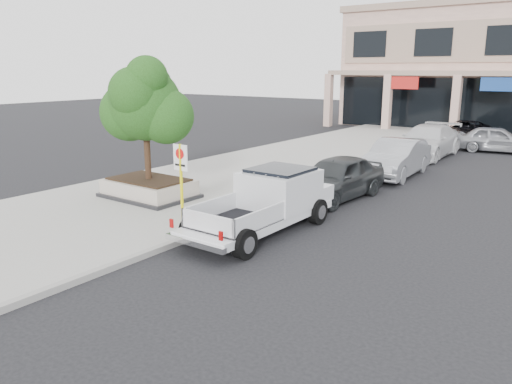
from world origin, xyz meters
TOP-DOWN VIEW (x-y plane):
  - ground at (0.00, 0.00)m, footprint 120.00×120.00m
  - sidewalk at (-5.50, 6.00)m, footprint 8.00×52.00m
  - curb at (-1.55, 6.00)m, footprint 0.20×52.00m
  - planter at (-5.61, 2.04)m, footprint 3.20×2.20m
  - planter_tree at (-5.48, 2.19)m, footprint 2.90×2.55m
  - no_parking_sign at (-2.73, 0.77)m, footprint 0.55×0.09m
  - hedge at (-1.96, 4.13)m, footprint 1.10×0.99m
  - pickup_truck at (-0.35, 1.48)m, footprint 2.10×5.57m
  - curb_car_a at (-0.42, 6.26)m, footprint 2.22×4.74m
  - curb_car_b at (-0.14, 11.29)m, footprint 1.94×4.99m
  - curb_car_c at (-0.67, 17.13)m, footprint 2.36×5.78m
  - curb_car_d at (-0.52, 24.12)m, footprint 2.41×4.96m
  - lot_car_a at (2.00, 20.98)m, footprint 4.53×2.39m

SIDE VIEW (x-z plane):
  - ground at x=0.00m, z-range 0.00..0.00m
  - sidewalk at x=-5.50m, z-range 0.00..0.15m
  - curb at x=-1.55m, z-range 0.00..0.15m
  - planter at x=-5.61m, z-range 0.14..0.82m
  - hedge at x=-1.96m, z-range 0.15..1.08m
  - curb_car_d at x=-0.52m, z-range 0.00..1.36m
  - lot_car_a at x=2.00m, z-range 0.00..1.47m
  - curb_car_a at x=-0.42m, z-range 0.00..1.57m
  - curb_car_b at x=-0.14m, z-range 0.00..1.62m
  - curb_car_c at x=-0.67m, z-range 0.00..1.68m
  - pickup_truck at x=-0.35m, z-range 0.00..1.75m
  - no_parking_sign at x=-2.73m, z-range 0.48..2.78m
  - planter_tree at x=-5.48m, z-range 1.41..5.41m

